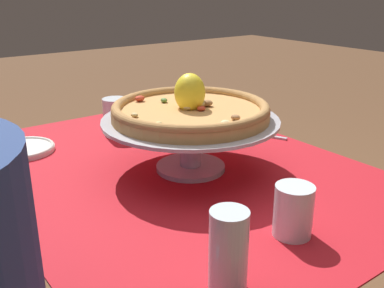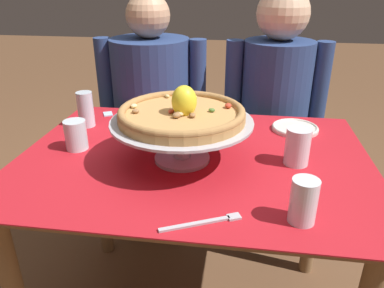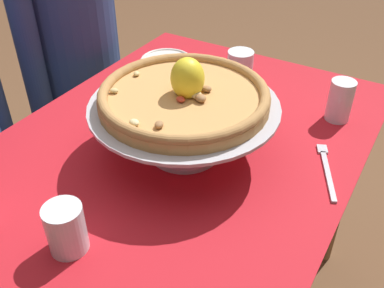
% 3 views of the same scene
% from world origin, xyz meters
% --- Properties ---
extents(dining_table, '(1.14, 0.85, 0.74)m').
position_xyz_m(dining_table, '(0.00, 0.00, 0.62)').
color(dining_table, olive).
rests_on(dining_table, ground).
extents(pizza_stand, '(0.44, 0.44, 0.14)m').
position_xyz_m(pizza_stand, '(-0.03, -0.03, 0.84)').
color(pizza_stand, '#B7B7C1').
rests_on(pizza_stand, dining_table).
extents(pizza, '(0.39, 0.39, 0.11)m').
position_xyz_m(pizza, '(-0.03, -0.03, 0.90)').
color(pizza, tan).
rests_on(pizza, pizza_stand).
extents(water_glass_side_left, '(0.07, 0.07, 0.10)m').
position_xyz_m(water_glass_side_left, '(-0.40, -0.00, 0.78)').
color(water_glass_side_left, silver).
rests_on(water_glass_side_left, dining_table).
extents(water_glass_side_right, '(0.08, 0.08, 0.12)m').
position_xyz_m(water_glass_side_right, '(0.32, -0.01, 0.79)').
color(water_glass_side_right, white).
rests_on(water_glass_side_right, dining_table).
extents(water_glass_back_left, '(0.06, 0.06, 0.14)m').
position_xyz_m(water_glass_back_left, '(-0.45, 0.20, 0.80)').
color(water_glass_back_left, silver).
rests_on(water_glass_back_left, dining_table).
extents(water_glass_front_right, '(0.07, 0.07, 0.11)m').
position_xyz_m(water_glass_front_right, '(0.30, -0.31, 0.79)').
color(water_glass_front_right, white).
rests_on(water_glass_front_right, dining_table).
extents(side_plate, '(0.17, 0.17, 0.02)m').
position_xyz_m(side_plate, '(0.35, 0.28, 0.75)').
color(side_plate, silver).
rests_on(side_plate, dining_table).
extents(dinner_fork, '(0.19, 0.10, 0.01)m').
position_xyz_m(dinner_fork, '(0.08, -0.35, 0.74)').
color(dinner_fork, '#B7B7C1').
rests_on(dinner_fork, dining_table).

